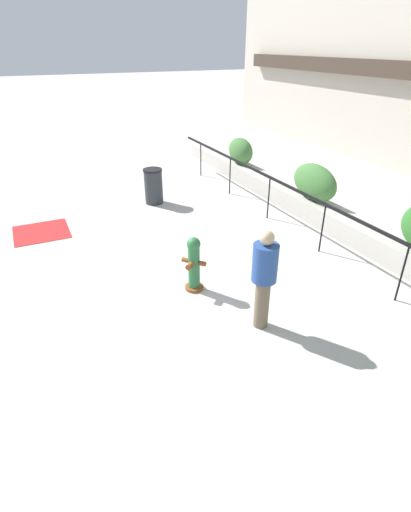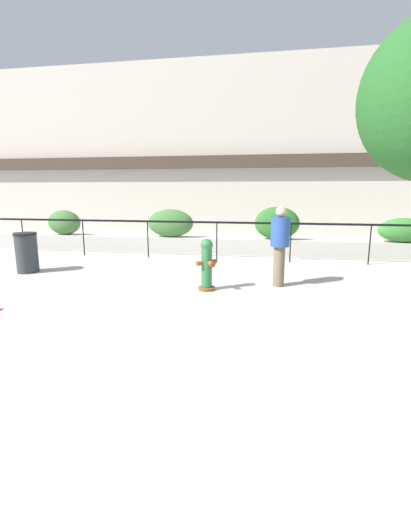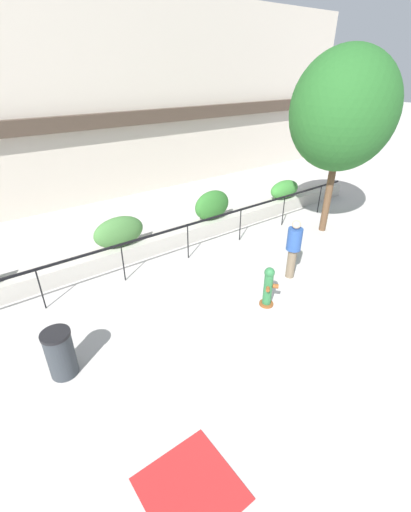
{
  "view_description": "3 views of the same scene",
  "coord_description": "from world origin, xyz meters",
  "px_view_note": "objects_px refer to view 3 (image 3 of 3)",
  "views": [
    {
      "loc": [
        6.15,
        -0.83,
        4.18
      ],
      "look_at": [
        -0.05,
        2.09,
        0.5
      ],
      "focal_mm": 28.0,
      "sensor_mm": 36.0,
      "label": 1
    },
    {
      "loc": [
        1.34,
        -5.1,
        2.06
      ],
      "look_at": [
        0.05,
        2.59,
        0.55
      ],
      "focal_mm": 24.0,
      "sensor_mm": 36.0,
      "label": 2
    },
    {
      "loc": [
        -5.17,
        -2.94,
        5.26
      ],
      "look_at": [
        -0.42,
        3.44,
        0.86
      ],
      "focal_mm": 24.0,
      "sensor_mm": 36.0,
      "label": 3
    }
  ],
  "objects_px": {
    "fire_hydrant": "(268,287)",
    "trash_bin": "(60,353)",
    "hedge_bush_3": "(284,189)",
    "pedestrian": "(294,246)",
    "hedge_bush_1": "(119,232)",
    "street_tree": "(343,111)",
    "hedge_bush_2": "(212,205)"
  },
  "relations": [
    {
      "from": "hedge_bush_1",
      "to": "fire_hydrant",
      "type": "height_order",
      "value": "hedge_bush_1"
    },
    {
      "from": "trash_bin",
      "to": "fire_hydrant",
      "type": "bearing_deg",
      "value": -9.67
    },
    {
      "from": "hedge_bush_3",
      "to": "fire_hydrant",
      "type": "bearing_deg",
      "value": -141.09
    },
    {
      "from": "pedestrian",
      "to": "trash_bin",
      "type": "height_order",
      "value": "pedestrian"
    },
    {
      "from": "hedge_bush_3",
      "to": "pedestrian",
      "type": "height_order",
      "value": "pedestrian"
    },
    {
      "from": "hedge_bush_2",
      "to": "pedestrian",
      "type": "distance_m",
      "value": 3.73
    },
    {
      "from": "hedge_bush_1",
      "to": "street_tree",
      "type": "distance_m",
      "value": 7.87
    },
    {
      "from": "pedestrian",
      "to": "trash_bin",
      "type": "distance_m",
      "value": 6.26
    },
    {
      "from": "fire_hydrant",
      "to": "street_tree",
      "type": "height_order",
      "value": "street_tree"
    },
    {
      "from": "hedge_bush_3",
      "to": "pedestrian",
      "type": "relative_size",
      "value": 0.84
    },
    {
      "from": "hedge_bush_2",
      "to": "hedge_bush_3",
      "type": "xyz_separation_m",
      "value": [
        3.74,
        0.0,
        -0.15
      ]
    },
    {
      "from": "hedge_bush_3",
      "to": "trash_bin",
      "type": "bearing_deg",
      "value": -160.95
    },
    {
      "from": "fire_hydrant",
      "to": "trash_bin",
      "type": "height_order",
      "value": "fire_hydrant"
    },
    {
      "from": "hedge_bush_1",
      "to": "fire_hydrant",
      "type": "relative_size",
      "value": 1.44
    },
    {
      "from": "pedestrian",
      "to": "trash_bin",
      "type": "bearing_deg",
      "value": 177.62
    },
    {
      "from": "trash_bin",
      "to": "pedestrian",
      "type": "bearing_deg",
      "value": -2.38
    },
    {
      "from": "hedge_bush_3",
      "to": "street_tree",
      "type": "distance_m",
      "value": 3.94
    },
    {
      "from": "fire_hydrant",
      "to": "pedestrian",
      "type": "xyz_separation_m",
      "value": [
        1.49,
        0.55,
        0.44
      ]
    },
    {
      "from": "street_tree",
      "to": "hedge_bush_1",
      "type": "bearing_deg",
      "value": 161.55
    },
    {
      "from": "street_tree",
      "to": "fire_hydrant",
      "type": "bearing_deg",
      "value": -157.99
    },
    {
      "from": "hedge_bush_1",
      "to": "trash_bin",
      "type": "distance_m",
      "value": 4.49
    },
    {
      "from": "fire_hydrant",
      "to": "pedestrian",
      "type": "height_order",
      "value": "pedestrian"
    },
    {
      "from": "hedge_bush_1",
      "to": "hedge_bush_2",
      "type": "bearing_deg",
      "value": 0.0
    },
    {
      "from": "hedge_bush_3",
      "to": "fire_hydrant",
      "type": "distance_m",
      "value": 6.82
    },
    {
      "from": "hedge_bush_2",
      "to": "trash_bin",
      "type": "relative_size",
      "value": 1.39
    },
    {
      "from": "fire_hydrant",
      "to": "trash_bin",
      "type": "relative_size",
      "value": 1.07
    },
    {
      "from": "fire_hydrant",
      "to": "trash_bin",
      "type": "distance_m",
      "value": 4.82
    },
    {
      "from": "hedge_bush_3",
      "to": "fire_hydrant",
      "type": "height_order",
      "value": "hedge_bush_3"
    },
    {
      "from": "street_tree",
      "to": "pedestrian",
      "type": "relative_size",
      "value": 3.42
    },
    {
      "from": "hedge_bush_1",
      "to": "pedestrian",
      "type": "xyz_separation_m",
      "value": [
        3.43,
        -3.73,
        0.02
      ]
    },
    {
      "from": "fire_hydrant",
      "to": "pedestrian",
      "type": "relative_size",
      "value": 0.62
    },
    {
      "from": "hedge_bush_1",
      "to": "pedestrian",
      "type": "height_order",
      "value": "pedestrian"
    }
  ]
}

